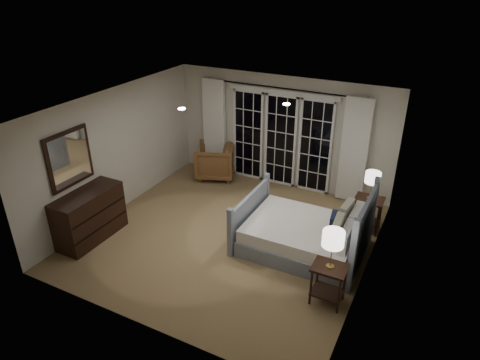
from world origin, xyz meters
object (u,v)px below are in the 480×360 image
at_px(lamp_left, 333,239).
at_px(dresser, 89,216).
at_px(nightstand_left, 329,279).
at_px(bed, 306,235).
at_px(lamp_right, 373,178).
at_px(nightstand_right, 368,209).
at_px(armchair, 215,161).

xyz_separation_m(lamp_left, dresser, (-4.38, -0.31, -0.66)).
bearing_deg(nightstand_left, bed, 123.27).
distance_m(bed, dresser, 3.92).
xyz_separation_m(nightstand_left, dresser, (-4.38, -0.31, 0.04)).
bearing_deg(lamp_right, nightstand_right, -153.43).
bearing_deg(bed, lamp_right, 55.07).
bearing_deg(armchair, lamp_right, 57.47).
bearing_deg(dresser, lamp_left, 4.05).
distance_m(bed, lamp_left, 1.55).
distance_m(armchair, dresser, 3.37).
distance_m(lamp_left, lamp_right, 2.27).
bearing_deg(bed, dresser, -158.79).
height_order(armchair, dresser, dresser).
bearing_deg(nightstand_left, dresser, -175.95).
bearing_deg(armchair, dresser, -34.48).
xyz_separation_m(lamp_right, armchair, (-3.72, 0.70, -0.70)).
bearing_deg(dresser, nightstand_left, 4.05).
distance_m(nightstand_right, dresser, 5.15).
bearing_deg(nightstand_right, armchair, 169.28).
height_order(bed, lamp_right, bed).
bearing_deg(lamp_right, nightstand_left, -92.18).
bearing_deg(lamp_left, armchair, 140.73).
distance_m(bed, lamp_right, 1.62).
relative_size(nightstand_left, dresser, 0.49).
relative_size(nightstand_left, lamp_left, 1.07).
xyz_separation_m(armchair, dresser, (-0.74, -3.28, 0.06)).
xyz_separation_m(nightstand_right, armchair, (-3.72, 0.70, -0.04)).
height_order(lamp_left, armchair, lamp_left).
height_order(bed, nightstand_left, bed).
bearing_deg(nightstand_left, nightstand_right, 87.82).
bearing_deg(lamp_left, dresser, -175.95).
height_order(bed, armchair, bed).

